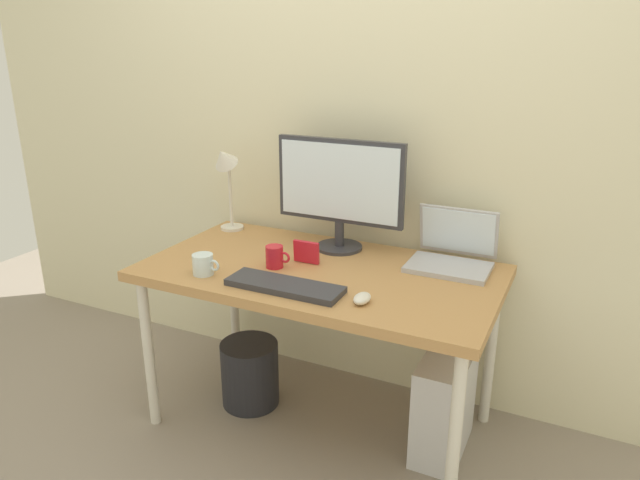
# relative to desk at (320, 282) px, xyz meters

# --- Properties ---
(ground_plane) EXTENTS (6.00, 6.00, 0.00)m
(ground_plane) POSITION_rel_desk_xyz_m (0.00, 0.00, -0.66)
(ground_plane) COLOR gray
(back_wall) EXTENTS (4.40, 0.04, 2.60)m
(back_wall) POSITION_rel_desk_xyz_m (0.00, 0.44, 0.64)
(back_wall) COLOR beige
(back_wall) RESTS_ON ground_plane
(desk) EXTENTS (1.41, 0.76, 0.72)m
(desk) POSITION_rel_desk_xyz_m (0.00, 0.00, 0.00)
(desk) COLOR #B7844C
(desk) RESTS_ON ground_plane
(monitor) EXTENTS (0.57, 0.20, 0.48)m
(monitor) POSITION_rel_desk_xyz_m (-0.03, 0.25, 0.33)
(monitor) COLOR #333338
(monitor) RESTS_ON desk
(laptop) EXTENTS (0.32, 0.27, 0.23)m
(laptop) POSITION_rel_desk_xyz_m (0.46, 0.26, 0.12)
(laptop) COLOR #B2B2B7
(laptop) RESTS_ON desk
(desk_lamp) EXTENTS (0.11, 0.16, 0.42)m
(desk_lamp) POSITION_rel_desk_xyz_m (-0.60, 0.25, 0.35)
(desk_lamp) COLOR silver
(desk_lamp) RESTS_ON desk
(keyboard) EXTENTS (0.44, 0.14, 0.02)m
(keyboard) POSITION_rel_desk_xyz_m (-0.03, -0.24, 0.07)
(keyboard) COLOR #333338
(keyboard) RESTS_ON desk
(mouse) EXTENTS (0.06, 0.09, 0.03)m
(mouse) POSITION_rel_desk_xyz_m (0.27, -0.23, 0.08)
(mouse) COLOR silver
(mouse) RESTS_ON desk
(coffee_mug) EXTENTS (0.11, 0.07, 0.09)m
(coffee_mug) POSITION_rel_desk_xyz_m (-0.17, -0.07, 0.10)
(coffee_mug) COLOR red
(coffee_mug) RESTS_ON desk
(glass_cup) EXTENTS (0.12, 0.08, 0.08)m
(glass_cup) POSITION_rel_desk_xyz_m (-0.38, -0.25, 0.10)
(glass_cup) COLOR silver
(glass_cup) RESTS_ON desk
(photo_frame) EXTENTS (0.11, 0.02, 0.09)m
(photo_frame) POSITION_rel_desk_xyz_m (-0.08, 0.03, 0.11)
(photo_frame) COLOR red
(photo_frame) RESTS_ON desk
(computer_tower) EXTENTS (0.18, 0.36, 0.42)m
(computer_tower) POSITION_rel_desk_xyz_m (0.52, 0.05, -0.45)
(computer_tower) COLOR silver
(computer_tower) RESTS_ON ground_plane
(wastebasket) EXTENTS (0.26, 0.26, 0.30)m
(wastebasket) POSITION_rel_desk_xyz_m (-0.35, -0.01, -0.51)
(wastebasket) COLOR #232328
(wastebasket) RESTS_ON ground_plane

